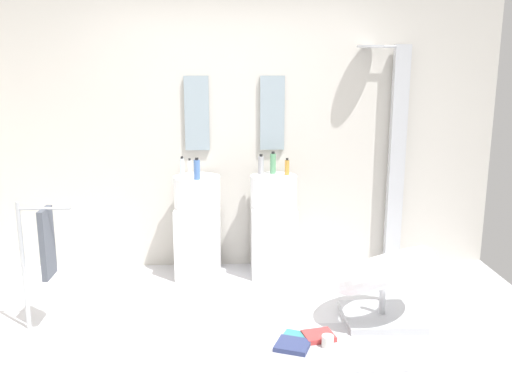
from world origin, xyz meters
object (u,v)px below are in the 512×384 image
Objects in this scene: shower_column at (395,153)px; coffee_mug at (328,341)px; pedestal_sink_left at (198,225)px; lounge_chair at (383,277)px; soap_bottle_green at (273,163)px; soap_bottle_amber at (287,167)px; soap_bottle_clear at (182,167)px; soap_bottle_blue at (197,169)px; magazine_teal at (297,339)px; pedestal_sink_right at (273,225)px; soap_bottle_white at (190,167)px; magazine_navy at (293,345)px; magazine_red at (319,336)px; towel_rack at (43,246)px; soap_bottle_grey at (261,165)px.

shower_column is 25.10× the size of coffee_mug.
pedestal_sink_left is 1.93m from shower_column.
lounge_chair is 5.53× the size of soap_bottle_green.
soap_bottle_amber reaches higher than pedestal_sink_left.
coffee_mug is 2.03m from soap_bottle_clear.
soap_bottle_green is at bearing 147.50° from soap_bottle_amber.
soap_bottle_blue is at bearing -169.98° from shower_column.
soap_bottle_green is (0.68, 0.11, 0.54)m from pedestal_sink_left.
soap_bottle_amber is (0.05, 1.34, 0.96)m from magazine_teal.
soap_bottle_amber is at bearing 2.11° from pedestal_sink_left.
pedestal_sink_right is 0.91m from soap_bottle_white.
magazine_teal is 1.65m from soap_bottle_amber.
soap_bottle_blue reaches higher than coffee_mug.
magazine_red reaches higher than magazine_navy.
magazine_red is at bearing -51.86° from soap_bottle_clear.
soap_bottle_clear is at bearing -132.15° from soap_bottle_white.
soap_bottle_clear is at bearing 167.02° from pedestal_sink_left.
pedestal_sink_right is 5.81× the size of soap_bottle_clear.
magazine_teal is at bearing -57.76° from soap_bottle_blue.
towel_rack is 1.99m from soap_bottle_grey.
lounge_chair is at bearing 47.75° from magazine_teal.
soap_bottle_grey is (-0.18, 1.41, 0.97)m from magazine_teal.
soap_bottle_white is at bearing 49.82° from towel_rack.
towel_rack reaches higher than coffee_mug.
soap_bottle_white is at bearing 175.54° from soap_bottle_amber.
pedestal_sink_left is 1.64m from magazine_navy.
magazine_teal is at bearing -59.78° from soap_bottle_white.
soap_bottle_grey is at bearing 116.12° from magazine_navy.
lounge_chair is at bearing -108.31° from shower_column.
coffee_mug is at bearing -80.01° from soap_bottle_green.
coffee_mug is at bearing -118.57° from shower_column.
shower_column reaches higher than coffee_mug.
soap_bottle_clear is (-0.06, -0.07, 0.01)m from soap_bottle_white.
magazine_navy is at bearing -124.71° from shower_column.
magazine_navy is at bearing -88.74° from pedestal_sink_right.
magazine_red is at bearing -54.92° from soap_bottle_white.
soap_bottle_grey is at bearing 127.23° from lounge_chair.
magazine_teal is 1.14× the size of soap_bottle_blue.
magazine_red is at bearing -52.18° from soap_bottle_blue.
magazine_teal is 1.23× the size of soap_bottle_clear.
magazine_red is 1.72m from soap_bottle_green.
soap_bottle_blue is at bearing -160.02° from soap_bottle_green.
soap_bottle_white is at bearing 172.58° from pedestal_sink_right.
lounge_chair is at bearing -35.58° from pedestal_sink_left.
magazine_teal is 0.15m from magazine_red.
shower_column is at bearing 61.43° from coffee_mug.
soap_bottle_amber is (-0.15, 1.44, 0.93)m from coffee_mug.
magazine_navy is at bearing -93.57° from soap_bottle_amber.
soap_bottle_green reaches higher than coffee_mug.
soap_bottle_blue reaches higher than magazine_teal.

